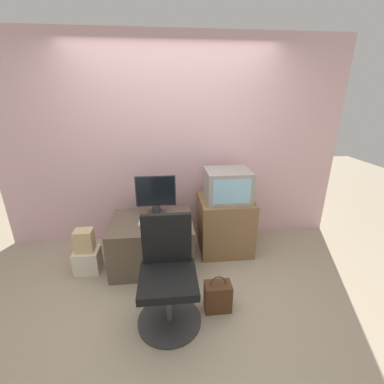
# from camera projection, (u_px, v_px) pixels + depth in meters

# --- Properties ---
(ground_plane) EXTENTS (12.00, 12.00, 0.00)m
(ground_plane) POSITION_uv_depth(u_px,v_px,m) (182.00, 302.00, 2.50)
(ground_plane) COLOR tan
(wall_back) EXTENTS (4.40, 0.05, 2.60)m
(wall_back) POSITION_uv_depth(u_px,v_px,m) (174.00, 145.00, 3.29)
(wall_back) COLOR beige
(wall_back) RESTS_ON ground_plane
(desk) EXTENTS (0.93, 0.74, 0.56)m
(desk) POSITION_uv_depth(u_px,v_px,m) (153.00, 242.00, 3.02)
(desk) COLOR brown
(desk) RESTS_ON ground_plane
(side_stand) EXTENTS (0.65, 0.63, 0.70)m
(side_stand) POSITION_uv_depth(u_px,v_px,m) (224.00, 224.00, 3.30)
(side_stand) COLOR olive
(side_stand) RESTS_ON ground_plane
(main_monitor) EXTENTS (0.47, 0.23, 0.47)m
(main_monitor) POSITION_uv_depth(u_px,v_px,m) (156.00, 196.00, 3.02)
(main_monitor) COLOR #2D2D2D
(main_monitor) RESTS_ON desk
(keyboard) EXTENTS (0.32, 0.14, 0.01)m
(keyboard) POSITION_uv_depth(u_px,v_px,m) (153.00, 222.00, 2.86)
(keyboard) COLOR silver
(keyboard) RESTS_ON desk
(mouse) EXTENTS (0.06, 0.04, 0.03)m
(mouse) POSITION_uv_depth(u_px,v_px,m) (173.00, 221.00, 2.88)
(mouse) COLOR #4C4C51
(mouse) RESTS_ON desk
(crt_tv) EXTENTS (0.53, 0.46, 0.38)m
(crt_tv) POSITION_uv_depth(u_px,v_px,m) (227.00, 185.00, 3.09)
(crt_tv) COLOR gray
(crt_tv) RESTS_ON side_stand
(office_chair) EXTENTS (0.56, 0.56, 0.96)m
(office_chair) POSITION_uv_depth(u_px,v_px,m) (168.00, 280.00, 2.21)
(office_chair) COLOR #333333
(office_chair) RESTS_ON ground_plane
(cardboard_box_lower) EXTENTS (0.27, 0.24, 0.27)m
(cardboard_box_lower) POSITION_uv_depth(u_px,v_px,m) (88.00, 260.00, 2.93)
(cardboard_box_lower) COLOR beige
(cardboard_box_lower) RESTS_ON ground_plane
(cardboard_box_upper) EXTENTS (0.20, 0.16, 0.25)m
(cardboard_box_upper) POSITION_uv_depth(u_px,v_px,m) (84.00, 240.00, 2.83)
(cardboard_box_upper) COLOR #D1B27F
(cardboard_box_upper) RESTS_ON cardboard_box_lower
(handbag) EXTENTS (0.25, 0.16, 0.37)m
(handbag) POSITION_uv_depth(u_px,v_px,m) (218.00, 296.00, 2.38)
(handbag) COLOR #4C2D19
(handbag) RESTS_ON ground_plane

